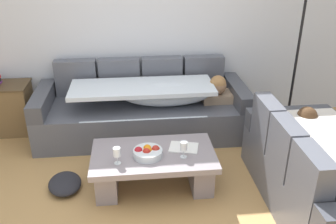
{
  "coord_description": "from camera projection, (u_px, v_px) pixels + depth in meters",
  "views": [
    {
      "loc": [
        -0.03,
        -2.5,
        2.26
      ],
      "look_at": [
        0.34,
        1.05,
        0.55
      ],
      "focal_mm": 38.95,
      "sensor_mm": 36.0,
      "label": 1
    }
  ],
  "objects": [
    {
      "name": "fruit_bowl",
      "position": [
        148.0,
        152.0,
        3.46
      ],
      "size": [
        0.28,
        0.28,
        0.1
      ],
      "color": "silver",
      "rests_on": "coffee_table"
    },
    {
      "name": "back_wall",
      "position": [
        132.0,
        18.0,
        4.57
      ],
      "size": [
        9.0,
        0.1,
        2.7
      ],
      "primitive_type": "cube",
      "color": "silver",
      "rests_on": "ground_plane"
    },
    {
      "name": "couch_along_wall",
      "position": [
        146.0,
        109.0,
        4.56
      ],
      "size": [
        2.56,
        0.92,
        0.88
      ],
      "color": "#52555F",
      "rests_on": "ground_plane"
    },
    {
      "name": "wine_glass_near_right",
      "position": [
        184.0,
        147.0,
        3.42
      ],
      "size": [
        0.07,
        0.07,
        0.17
      ],
      "color": "silver",
      "rests_on": "coffee_table"
    },
    {
      "name": "ground_plane",
      "position": [
        142.0,
        221.0,
        3.23
      ],
      "size": [
        14.0,
        14.0,
        0.0
      ],
      "primitive_type": "plane",
      "color": "tan"
    },
    {
      "name": "side_cabinet",
      "position": [
        2.0,
        108.0,
        4.59
      ],
      "size": [
        0.72,
        0.44,
        0.64
      ],
      "color": "brown",
      "rests_on": "ground_plane"
    },
    {
      "name": "open_magazine",
      "position": [
        184.0,
        147.0,
        3.61
      ],
      "size": [
        0.32,
        0.27,
        0.01
      ],
      "primitive_type": "cube",
      "rotation": [
        0.0,
        0.0,
        -0.26
      ],
      "color": "white",
      "rests_on": "coffee_table"
    },
    {
      "name": "coffee_table",
      "position": [
        154.0,
        165.0,
        3.59
      ],
      "size": [
        1.2,
        0.68,
        0.38
      ],
      "color": "gray",
      "rests_on": "ground_plane"
    },
    {
      "name": "wine_glass_near_left",
      "position": [
        117.0,
        153.0,
        3.32
      ],
      "size": [
        0.07,
        0.07,
        0.17
      ],
      "color": "silver",
      "rests_on": "coffee_table"
    },
    {
      "name": "couch_near_window",
      "position": [
        319.0,
        175.0,
        3.29
      ],
      "size": [
        0.92,
        1.75,
        0.88
      ],
      "rotation": [
        0.0,
        0.0,
        1.57
      ],
      "color": "#52555F",
      "rests_on": "ground_plane"
    },
    {
      "name": "crumpled_garment",
      "position": [
        65.0,
        184.0,
        3.62
      ],
      "size": [
        0.39,
        0.46,
        0.12
      ],
      "primitive_type": "ellipsoid",
      "rotation": [
        0.0,
        0.0,
        1.77
      ],
      "color": "#232328",
      "rests_on": "ground_plane"
    },
    {
      "name": "floor_lamp",
      "position": [
        296.0,
        45.0,
        4.3
      ],
      "size": [
        0.33,
        0.31,
        1.95
      ],
      "color": "black",
      "rests_on": "ground_plane"
    }
  ]
}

